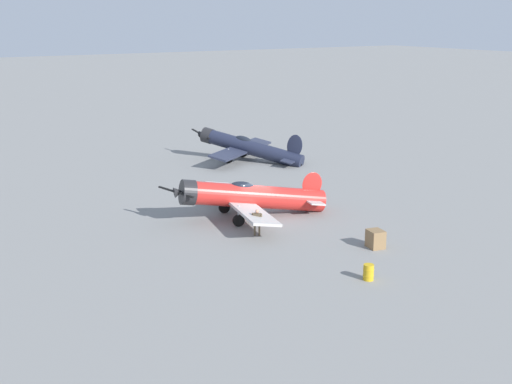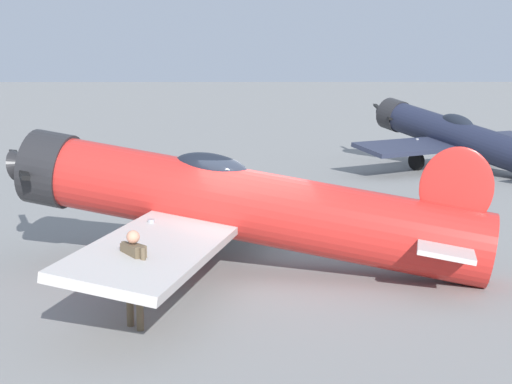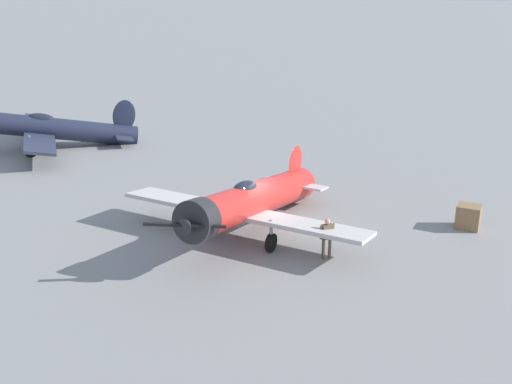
{
  "view_description": "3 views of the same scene",
  "coord_description": "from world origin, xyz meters",
  "px_view_note": "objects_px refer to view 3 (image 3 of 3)",
  "views": [
    {
      "loc": [
        -24.61,
        -39.03,
        13.68
      ],
      "look_at": [
        0.0,
        0.0,
        1.8
      ],
      "focal_mm": 48.52,
      "sensor_mm": 36.0,
      "label": 1
    },
    {
      "loc": [
        -0.36,
        -16.37,
        4.51
      ],
      "look_at": [
        0.0,
        0.0,
        1.8
      ],
      "focal_mm": 53.77,
      "sensor_mm": 36.0,
      "label": 2
    },
    {
      "loc": [
        -25.78,
        -6.89,
        11.46
      ],
      "look_at": [
        0.0,
        0.0,
        1.8
      ],
      "focal_mm": 44.43,
      "sensor_mm": 36.0,
      "label": 3
    }
  ],
  "objects_px": {
    "airplane_mid_apron": "(50,128)",
    "ground_crew_mechanic": "(327,234)",
    "airplane_foreground": "(250,202)",
    "equipment_crate": "(468,217)"
  },
  "relations": [
    {
      "from": "airplane_mid_apron",
      "to": "ground_crew_mechanic",
      "type": "relative_size",
      "value": 6.41
    },
    {
      "from": "airplane_mid_apron",
      "to": "equipment_crate",
      "type": "bearing_deg",
      "value": 132.02
    },
    {
      "from": "airplane_foreground",
      "to": "airplane_mid_apron",
      "type": "xyz_separation_m",
      "value": [
        9.92,
        16.21,
        -0.14
      ]
    },
    {
      "from": "airplane_mid_apron",
      "to": "equipment_crate",
      "type": "distance_m",
      "value": 26.58
    },
    {
      "from": "airplane_mid_apron",
      "to": "ground_crew_mechanic",
      "type": "bearing_deg",
      "value": 116.61
    },
    {
      "from": "airplane_mid_apron",
      "to": "ground_crew_mechanic",
      "type": "distance_m",
      "value": 23.04
    },
    {
      "from": "airplane_foreground",
      "to": "ground_crew_mechanic",
      "type": "relative_size",
      "value": 6.7
    },
    {
      "from": "airplane_mid_apron",
      "to": "equipment_crate",
      "type": "xyz_separation_m",
      "value": [
        -6.78,
        -25.69,
        -0.82
      ]
    },
    {
      "from": "ground_crew_mechanic",
      "to": "equipment_crate",
      "type": "xyz_separation_m",
      "value": [
        4.81,
        -5.77,
        -0.5
      ]
    },
    {
      "from": "airplane_foreground",
      "to": "ground_crew_mechanic",
      "type": "distance_m",
      "value": 4.09
    }
  ]
}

